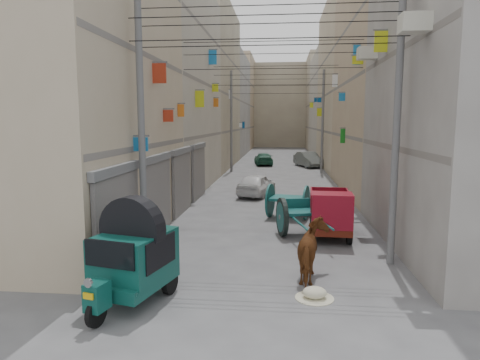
# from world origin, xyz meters

# --- Properties ---
(building_row_left) EXTENTS (8.00, 62.00, 14.00)m
(building_row_left) POSITION_xyz_m (-8.00, 34.13, 6.46)
(building_row_left) COLOR tan
(building_row_left) RESTS_ON ground
(building_row_right) EXTENTS (8.00, 62.00, 14.00)m
(building_row_right) POSITION_xyz_m (8.00, 34.13, 6.46)
(building_row_right) COLOR #9C9791
(building_row_right) RESTS_ON ground
(end_cap_building) EXTENTS (22.00, 10.00, 13.00)m
(end_cap_building) POSITION_xyz_m (0.00, 66.00, 6.50)
(end_cap_building) COLOR tan
(end_cap_building) RESTS_ON ground
(shutters_left) EXTENTS (0.18, 14.40, 2.88)m
(shutters_left) POSITION_xyz_m (-3.92, 10.38, 1.49)
(shutters_left) COLOR #48474C
(shutters_left) RESTS_ON ground
(signboards) EXTENTS (8.22, 40.52, 5.67)m
(signboards) POSITION_xyz_m (-0.01, 21.66, 3.43)
(signboards) COLOR navy
(signboards) RESTS_ON ground
(ac_units) EXTENTS (0.70, 6.55, 3.35)m
(ac_units) POSITION_xyz_m (3.65, 7.67, 7.43)
(ac_units) COLOR beige
(ac_units) RESTS_ON ground
(utility_poles) EXTENTS (7.40, 22.20, 8.00)m
(utility_poles) POSITION_xyz_m (0.00, 17.00, 4.00)
(utility_poles) COLOR #5E5E61
(utility_poles) RESTS_ON ground
(overhead_cables) EXTENTS (7.40, 22.52, 1.12)m
(overhead_cables) POSITION_xyz_m (0.00, 14.40, 6.77)
(overhead_cables) COLOR black
(overhead_cables) RESTS_ON ground
(auto_rickshaw) EXTENTS (1.89, 2.69, 1.83)m
(auto_rickshaw) POSITION_xyz_m (-2.81, 2.79, 1.08)
(auto_rickshaw) COLOR black
(auto_rickshaw) RESTS_ON ground
(tonga_cart) EXTENTS (1.82, 3.22, 1.37)m
(tonga_cart) POSITION_xyz_m (1.14, 8.81, 0.71)
(tonga_cart) COLOR black
(tonga_cart) RESTS_ON ground
(mini_truck) EXTENTS (1.51, 3.09, 1.70)m
(mini_truck) POSITION_xyz_m (2.18, 8.55, 0.81)
(mini_truck) COLOR black
(mini_truck) RESTS_ON ground
(second_cart) EXTENTS (1.89, 1.76, 1.42)m
(second_cart) POSITION_xyz_m (0.75, 11.54, 0.76)
(second_cart) COLOR #124F4D
(second_cart) RESTS_ON ground
(feed_sack) EXTENTS (0.55, 0.44, 0.28)m
(feed_sack) POSITION_xyz_m (1.27, 3.32, 0.14)
(feed_sack) COLOR beige
(feed_sack) RESTS_ON ground
(horse) EXTENTS (0.95, 1.84, 1.51)m
(horse) POSITION_xyz_m (1.32, 4.56, 0.75)
(horse) COLOR brown
(horse) RESTS_ON ground
(distant_car_white) EXTENTS (2.24, 3.80, 1.21)m
(distant_car_white) POSITION_xyz_m (-0.88, 16.96, 0.61)
(distant_car_white) COLOR silver
(distant_car_white) RESTS_ON ground
(distant_car_grey) EXTENTS (2.65, 4.28, 1.33)m
(distant_car_grey) POSITION_xyz_m (2.80, 32.26, 0.67)
(distant_car_grey) COLOR #545956
(distant_car_grey) RESTS_ON ground
(distant_car_green) EXTENTS (2.03, 3.99, 1.11)m
(distant_car_green) POSITION_xyz_m (-1.25, 33.64, 0.55)
(distant_car_green) COLOR #1C523A
(distant_car_green) RESTS_ON ground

